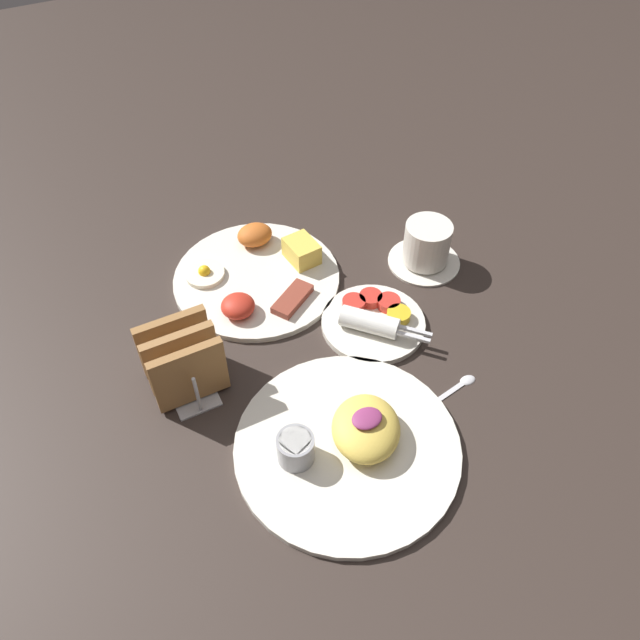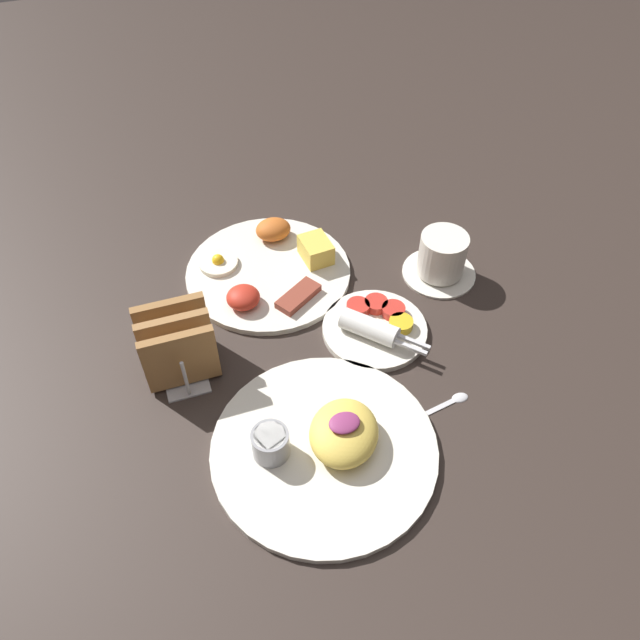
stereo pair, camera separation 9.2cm
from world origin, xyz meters
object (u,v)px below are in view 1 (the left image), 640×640
Objects in this scene: coffee_cup at (426,246)px; plate_breakfast at (258,274)px; plate_condiments at (373,319)px; plate_foreground at (348,442)px; toast_rack at (183,361)px.

plate_breakfast is at bearing 160.94° from coffee_cup.
plate_condiments is (0.12, -0.17, 0.00)m from plate_breakfast.
plate_foreground is 0.25m from toast_rack.
plate_foreground reaches higher than plate_breakfast.
toast_rack is (-0.29, 0.02, 0.04)m from plate_condiments.
coffee_cup reaches higher than plate_condiments.
coffee_cup is (0.26, -0.09, 0.02)m from plate_breakfast.
plate_breakfast is 2.24× the size of coffee_cup.
plate_foreground is at bearing -128.75° from plate_condiments.
plate_foreground is 0.38m from coffee_cup.
plate_breakfast reaches higher than plate_condiments.
plate_foreground is at bearing -138.44° from coffee_cup.
plate_breakfast is at bearing 123.87° from plate_condiments.
coffee_cup reaches higher than plate_breakfast.
plate_foreground is (-0.14, -0.17, 0.00)m from plate_condiments.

